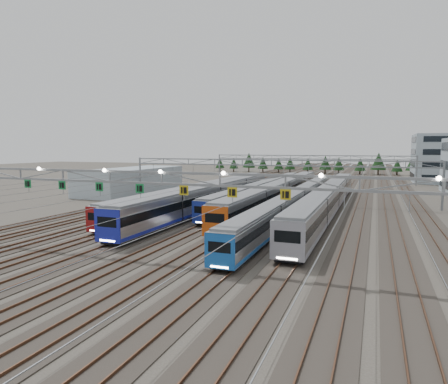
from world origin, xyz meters
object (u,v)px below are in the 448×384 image
(gantry_mid, at_px, (271,168))
(gantry_far, at_px, (310,160))
(train_b, at_px, (212,196))
(train_e, at_px, (296,201))
(train_c, at_px, (263,190))
(gantry_near, at_px, (161,181))
(train_f, at_px, (329,198))
(train_d, at_px, (281,192))
(train_a, at_px, (207,191))
(west_shed, at_px, (133,180))

(gantry_mid, relative_size, gantry_far, 1.00)
(train_b, height_order, train_e, train_b)
(train_c, height_order, train_e, train_c)
(gantry_near, bearing_deg, train_e, 76.74)
(train_c, distance_m, train_f, 17.23)
(gantry_near, bearing_deg, train_d, 86.56)
(train_f, bearing_deg, train_a, 169.88)
(gantry_far, bearing_deg, gantry_mid, -90.00)
(train_a, xyz_separation_m, train_d, (13.50, 1.77, 0.25))
(train_b, relative_size, train_c, 0.92)
(gantry_mid, bearing_deg, train_e, -59.10)
(train_c, height_order, train_f, train_f)
(train_b, height_order, train_f, train_b)
(train_d, bearing_deg, gantry_near, -93.44)
(gantry_far, relative_size, west_shed, 1.88)
(train_f, bearing_deg, train_d, 147.28)
(train_e, relative_size, train_f, 1.01)
(train_f, distance_m, west_shed, 47.06)
(train_b, bearing_deg, gantry_far, 83.26)
(train_b, bearing_deg, train_e, 3.57)
(west_shed, bearing_deg, gantry_mid, -9.89)
(train_e, height_order, gantry_far, gantry_far)
(train_a, height_order, west_shed, west_shed)
(train_a, xyz_separation_m, gantry_near, (11.20, -36.41, 5.14))
(train_a, relative_size, gantry_far, 1.12)
(train_b, bearing_deg, train_f, 13.73)
(train_a, height_order, train_e, train_a)
(train_d, distance_m, train_f, 10.70)
(train_d, height_order, gantry_mid, gantry_mid)
(gantry_far, bearing_deg, gantry_near, -90.03)
(train_c, distance_m, west_shed, 31.68)
(gantry_near, relative_size, west_shed, 1.88)
(train_c, bearing_deg, train_a, -143.37)
(train_b, height_order, west_shed, west_shed)
(train_b, distance_m, gantry_mid, 14.48)
(train_f, height_order, gantry_far, gantry_far)
(train_e, bearing_deg, gantry_mid, 120.90)
(train_b, height_order, gantry_far, gantry_far)
(train_d, height_order, west_shed, west_shed)
(gantry_mid, bearing_deg, gantry_near, -90.07)
(train_f, height_order, gantry_mid, gantry_mid)
(train_e, height_order, train_f, train_f)
(train_b, bearing_deg, gantry_near, -76.54)
(train_d, height_order, gantry_far, gantry_far)
(train_e, relative_size, west_shed, 2.12)
(train_e, bearing_deg, west_shed, 157.05)
(train_e, bearing_deg, train_b, -176.43)
(train_e, relative_size, gantry_far, 1.13)
(train_a, distance_m, gantry_mid, 12.65)
(train_a, height_order, train_b, train_b)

